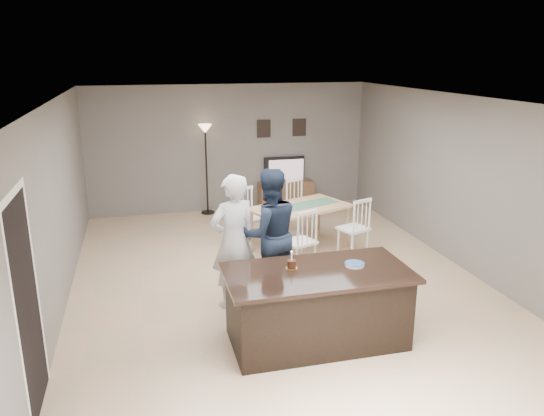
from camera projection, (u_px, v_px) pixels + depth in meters
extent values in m
plane|color=tan|center=(277.00, 281.00, 8.02)|extent=(8.00, 8.00, 0.00)
plane|color=slate|center=(230.00, 148.00, 11.36)|extent=(6.00, 0.00, 6.00)
plane|color=slate|center=(417.00, 328.00, 3.92)|extent=(6.00, 0.00, 6.00)
plane|color=slate|center=(56.00, 209.00, 6.92)|extent=(0.00, 8.00, 8.00)
plane|color=slate|center=(461.00, 182.00, 8.35)|extent=(0.00, 8.00, 8.00)
plane|color=white|center=(278.00, 99.00, 7.26)|extent=(8.00, 8.00, 0.00)
cube|color=black|center=(317.00, 308.00, 6.22)|extent=(2.00, 1.00, 0.85)
cube|color=black|center=(318.00, 273.00, 6.10)|extent=(2.15, 1.10, 0.05)
cube|color=brown|center=(286.00, 195.00, 11.72)|extent=(1.20, 0.40, 0.60)
imported|color=black|center=(285.00, 169.00, 11.63)|extent=(0.91, 0.12, 0.53)
plane|color=orange|center=(286.00, 170.00, 11.55)|extent=(0.78, 0.00, 0.78)
cube|color=black|center=(264.00, 129.00, 11.40)|extent=(0.30, 0.02, 0.38)
cube|color=black|center=(299.00, 127.00, 11.59)|extent=(0.30, 0.02, 0.38)
plane|color=black|center=(28.00, 308.00, 4.87)|extent=(0.00, 2.10, 2.10)
plane|color=white|center=(12.00, 194.00, 4.57)|extent=(0.00, 1.02, 1.02)
imported|color=#BCBCC0|center=(233.00, 241.00, 7.01)|extent=(0.76, 0.61, 1.83)
imported|color=#172134|center=(269.00, 234.00, 7.28)|extent=(0.94, 0.76, 1.84)
cylinder|color=gold|center=(292.00, 268.00, 6.16)|extent=(0.14, 0.14, 0.00)
cylinder|color=#341B0E|center=(292.00, 264.00, 6.15)|extent=(0.10, 0.10, 0.09)
cylinder|color=white|center=(292.00, 256.00, 6.12)|extent=(0.02, 0.02, 0.10)
sphere|color=#FFBF4C|center=(292.00, 252.00, 6.11)|extent=(0.02, 0.02, 0.02)
cylinder|color=white|center=(354.00, 265.00, 6.23)|extent=(0.23, 0.23, 0.01)
cylinder|color=white|center=(355.00, 264.00, 6.23)|extent=(0.23, 0.23, 0.01)
cylinder|color=white|center=(355.00, 264.00, 6.23)|extent=(0.23, 0.23, 0.01)
cylinder|color=#315697|center=(355.00, 263.00, 6.22)|extent=(0.23, 0.23, 0.00)
cube|color=tan|center=(300.00, 207.00, 9.10)|extent=(1.89, 1.47, 0.04)
cylinder|color=tan|center=(277.00, 244.00, 8.49)|extent=(0.06, 0.06, 0.74)
cylinder|color=tan|center=(319.00, 216.00, 9.92)|extent=(0.06, 0.06, 0.74)
cube|color=#3F7254|center=(300.00, 206.00, 9.09)|extent=(1.50, 0.86, 0.01)
cube|color=white|center=(299.00, 242.00, 8.29)|extent=(0.56, 0.54, 0.04)
cylinder|color=white|center=(297.00, 262.00, 8.13)|extent=(0.03, 0.03, 0.45)
cylinder|color=white|center=(302.00, 251.00, 8.58)|extent=(0.03, 0.03, 0.45)
cube|color=white|center=(308.00, 213.00, 7.99)|extent=(0.38, 0.17, 0.05)
cube|color=white|center=(353.00, 229.00, 8.92)|extent=(0.56, 0.54, 0.04)
cylinder|color=white|center=(352.00, 247.00, 8.76)|extent=(0.03, 0.03, 0.45)
cylinder|color=white|center=(354.00, 238.00, 9.22)|extent=(0.03, 0.03, 0.45)
cube|color=white|center=(363.00, 201.00, 8.62)|extent=(0.38, 0.17, 0.05)
cube|color=white|center=(249.00, 219.00, 9.44)|extent=(0.56, 0.54, 0.04)
cylinder|color=white|center=(253.00, 228.00, 9.73)|extent=(0.03, 0.03, 0.45)
cylinder|color=white|center=(246.00, 236.00, 9.28)|extent=(0.03, 0.03, 0.45)
cube|color=white|center=(243.00, 188.00, 9.44)|extent=(0.38, 0.17, 0.05)
cube|color=white|center=(300.00, 209.00, 10.07)|extent=(0.56, 0.54, 0.04)
cylinder|color=white|center=(302.00, 217.00, 10.37)|extent=(0.03, 0.03, 0.45)
cylinder|color=white|center=(298.00, 225.00, 9.91)|extent=(0.03, 0.03, 0.45)
cube|color=white|center=(294.00, 180.00, 10.07)|extent=(0.38, 0.17, 0.05)
cylinder|color=black|center=(208.00, 212.00, 11.41)|extent=(0.29, 0.29, 0.03)
cylinder|color=black|center=(207.00, 172.00, 11.16)|extent=(0.04, 0.04, 1.75)
cone|color=#FFC78C|center=(205.00, 129.00, 10.90)|extent=(0.29, 0.29, 0.18)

